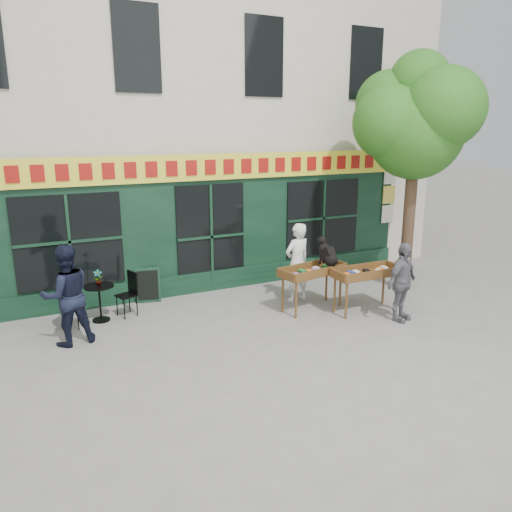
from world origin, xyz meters
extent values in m
plane|color=slate|center=(0.00, 0.00, 0.00)|extent=(80.00, 80.00, 0.00)
cube|color=beige|center=(0.00, 6.00, 5.00)|extent=(14.00, 7.00, 10.00)
cube|color=black|center=(0.00, 2.42, 1.60)|extent=(11.00, 0.16, 3.20)
cube|color=yellow|center=(0.00, 2.30, 3.00)|extent=(11.00, 0.06, 0.60)
cube|color=#9A130E|center=(0.00, 2.26, 3.00)|extent=(9.60, 0.03, 0.34)
cube|color=black|center=(0.00, 2.32, 0.25)|extent=(11.00, 0.10, 0.50)
cube|color=black|center=(0.00, 2.32, 1.35)|extent=(1.70, 0.05, 2.50)
cube|color=black|center=(-3.20, 2.32, 1.55)|extent=(2.20, 0.05, 2.00)
cube|color=black|center=(3.20, 2.32, 1.55)|extent=(2.20, 0.05, 2.00)
cube|color=silver|center=(5.40, 2.30, 1.50)|extent=(0.42, 0.02, 0.50)
cube|color=#E5D14C|center=(5.40, 2.30, 2.05)|extent=(0.42, 0.02, 0.50)
cube|color=silver|center=(5.40, 2.30, 2.60)|extent=(0.42, 0.02, 0.50)
cylinder|color=#382619|center=(4.30, 0.30, 1.80)|extent=(0.28, 0.28, 3.60)
sphere|color=#204F12|center=(4.30, 0.30, 3.80)|extent=(2.20, 2.20, 2.20)
sphere|color=#204F12|center=(5.00, 0.60, 4.10)|extent=(1.80, 1.80, 1.80)
sphere|color=#204F12|center=(3.70, 0.50, 4.00)|extent=(1.70, 1.70, 1.70)
sphere|color=#204F12|center=(4.50, -0.30, 4.30)|extent=(1.80, 1.80, 1.80)
sphere|color=#204F12|center=(4.00, 0.90, 4.40)|extent=(1.60, 1.60, 1.60)
sphere|color=#204F12|center=(4.40, 0.40, 4.90)|extent=(1.40, 1.40, 1.40)
cylinder|color=brown|center=(0.88, -0.21, 0.40)|extent=(0.05, 0.05, 0.80)
cylinder|color=brown|center=(2.16, 0.01, 0.40)|extent=(0.05, 0.05, 0.80)
cylinder|color=brown|center=(0.80, 0.22, 0.40)|extent=(0.05, 0.05, 0.80)
cylinder|color=brown|center=(2.08, 0.45, 0.40)|extent=(0.05, 0.05, 0.80)
cube|color=brown|center=(1.48, 0.12, 0.82)|extent=(1.58, 0.83, 0.05)
cube|color=brown|center=(1.53, -0.17, 0.90)|extent=(1.48, 0.30, 0.18)
cube|color=brown|center=(1.43, 0.40, 0.90)|extent=(1.48, 0.30, 0.18)
cube|color=brown|center=(1.48, 0.12, 0.88)|extent=(1.35, 0.62, 0.06)
imported|color=white|center=(1.48, 0.77, 0.91)|extent=(0.73, 0.54, 1.81)
cylinder|color=brown|center=(1.80, -0.71, 0.40)|extent=(0.05, 0.05, 0.80)
cylinder|color=brown|center=(3.10, -0.75, 0.40)|extent=(0.05, 0.05, 0.80)
cylinder|color=brown|center=(1.81, -0.27, 0.40)|extent=(0.05, 0.05, 0.80)
cylinder|color=brown|center=(3.11, -0.31, 0.40)|extent=(0.05, 0.05, 0.80)
cube|color=brown|center=(2.45, -0.51, 0.82)|extent=(1.52, 0.63, 0.05)
cube|color=brown|center=(2.44, -0.80, 0.90)|extent=(1.50, 0.09, 0.18)
cube|color=brown|center=(2.46, -0.22, 0.90)|extent=(1.50, 0.09, 0.18)
cube|color=brown|center=(2.45, -0.51, 0.88)|extent=(1.31, 0.44, 0.06)
imported|color=#5D5E63|center=(2.75, -1.26, 0.82)|extent=(1.04, 0.68, 1.64)
cylinder|color=black|center=(-2.80, 1.46, 0.02)|extent=(0.36, 0.36, 0.03)
cylinder|color=black|center=(-2.80, 1.46, 0.38)|extent=(0.04, 0.04, 0.72)
cylinder|color=black|center=(-2.80, 1.46, 0.75)|extent=(0.60, 0.60, 0.03)
cube|color=black|center=(-3.35, 1.36, 0.45)|extent=(0.48, 0.48, 0.03)
cube|color=black|center=(-3.51, 1.44, 0.70)|extent=(0.19, 0.34, 0.50)
cylinder|color=black|center=(-3.29, 1.16, 0.22)|extent=(0.02, 0.02, 0.44)
cylinder|color=black|center=(-3.15, 1.43, 0.22)|extent=(0.02, 0.02, 0.44)
cylinder|color=black|center=(-3.55, 1.29, 0.22)|extent=(0.02, 0.02, 0.44)
cylinder|color=black|center=(-3.42, 1.56, 0.22)|extent=(0.02, 0.02, 0.44)
cube|color=black|center=(-2.25, 1.51, 0.45)|extent=(0.45, 0.45, 0.03)
cube|color=black|center=(-2.09, 1.56, 0.70)|extent=(0.14, 0.35, 0.50)
cylinder|color=black|center=(-2.44, 1.60, 0.22)|extent=(0.02, 0.02, 0.44)
cylinder|color=black|center=(-2.35, 1.32, 0.22)|extent=(0.02, 0.02, 0.44)
cylinder|color=black|center=(-2.16, 1.70, 0.22)|extent=(0.02, 0.02, 0.44)
cylinder|color=black|center=(-2.06, 1.41, 0.22)|extent=(0.02, 0.02, 0.44)
imported|color=gray|center=(-2.80, 1.46, 0.93)|extent=(0.20, 0.15, 0.33)
imported|color=black|center=(-3.50, 0.56, 0.94)|extent=(1.00, 0.83, 1.88)
cube|color=black|center=(-1.62, 2.20, 0.40)|extent=(0.59, 0.31, 0.79)
cube|color=black|center=(-1.62, 2.18, 0.40)|extent=(0.49, 0.27, 0.65)
camera|label=1|loc=(-4.24, -8.63, 3.87)|focal=35.00mm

